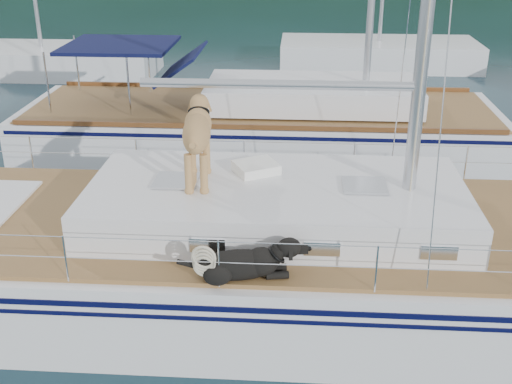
{
  "coord_description": "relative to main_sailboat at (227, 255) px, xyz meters",
  "views": [
    {
      "loc": [
        1.06,
        -8.14,
        5.23
      ],
      "look_at": [
        0.5,
        0.2,
        1.6
      ],
      "focal_mm": 45.0,
      "sensor_mm": 36.0,
      "label": 1
    }
  ],
  "objects": [
    {
      "name": "main_sailboat",
      "position": [
        0.0,
        0.0,
        0.0
      ],
      "size": [
        12.0,
        3.8,
        14.01
      ],
      "color": "white",
      "rests_on": "ground"
    },
    {
      "name": "ground",
      "position": [
        -0.09,
        0.0,
        -0.68
      ],
      "size": [
        120.0,
        120.0,
        0.0
      ],
      "primitive_type": "plane",
      "color": "black",
      "rests_on": "ground"
    },
    {
      "name": "bg_boat_center",
      "position": [
        3.91,
        16.0,
        -0.23
      ],
      "size": [
        7.2,
        3.0,
        11.65
      ],
      "color": "white",
      "rests_on": "ground"
    },
    {
      "name": "bg_boat_west",
      "position": [
        -8.09,
        14.0,
        -0.24
      ],
      "size": [
        8.0,
        3.0,
        11.65
      ],
      "color": "white",
      "rests_on": "ground"
    },
    {
      "name": "neighbor_sailboat",
      "position": [
        0.21,
        6.3,
        -0.06
      ],
      "size": [
        11.0,
        3.5,
        13.3
      ],
      "color": "white",
      "rests_on": "ground"
    }
  ]
}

